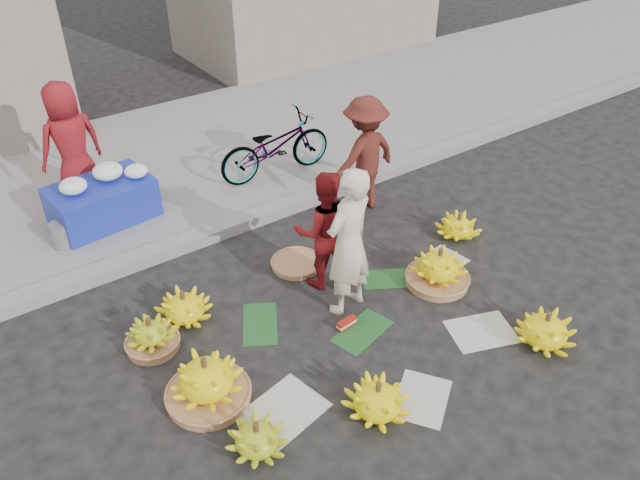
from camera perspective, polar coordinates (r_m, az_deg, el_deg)
ground at (r=6.62m, az=3.50°, el=-7.05°), size 80.00×80.00×0.00m
curb at (r=8.04m, az=-6.15°, el=2.00°), size 40.00×0.25×0.15m
sidewalk at (r=9.72m, az=-12.38°, el=7.41°), size 40.00×4.00×0.12m
newspaper_scatter at (r=6.19m, az=8.13°, el=-11.03°), size 3.20×1.80×0.00m
banana_leaves at (r=6.69m, az=1.76°, el=-6.42°), size 2.00×1.00×0.00m
banana_bunch_0 at (r=5.76m, az=-10.33°, el=-12.60°), size 0.88×0.88×0.51m
banana_bunch_1 at (r=5.41m, az=-5.79°, el=-17.58°), size 0.52×0.52×0.33m
banana_bunch_2 at (r=5.64m, az=5.29°, el=-14.34°), size 0.73×0.73×0.37m
banana_bunch_3 at (r=6.61m, az=19.88°, el=-7.70°), size 0.64×0.64×0.39m
banana_bunch_4 at (r=7.04m, az=10.79°, el=-2.55°), size 0.74×0.74×0.48m
banana_bunch_5 at (r=7.91m, az=12.53°, el=1.24°), size 0.53×0.53×0.33m
banana_bunch_6 at (r=6.39m, az=-15.17°, el=-8.46°), size 0.54×0.54×0.38m
banana_bunch_7 at (r=6.64m, az=-12.31°, el=-6.00°), size 0.72×0.72×0.36m
basket_spare at (r=7.28m, az=-2.19°, el=-2.18°), size 0.62×0.62×0.07m
incense_stack at (r=6.47m, az=2.45°, el=-7.62°), size 0.23×0.09×0.09m
vendor_cream at (r=6.23m, az=2.62°, el=-0.26°), size 0.69×0.54×1.66m
vendor_red at (r=6.66m, az=0.37°, el=0.87°), size 0.83×0.75×1.39m
man_striped at (r=8.01m, az=4.07°, el=7.76°), size 1.05×0.66×1.55m
flower_table at (r=8.21m, az=-19.25°, el=3.56°), size 1.29×0.89×0.71m
grey_bucket at (r=7.95m, az=-22.53°, el=0.48°), size 0.26×0.26×0.30m
flower_vendor at (r=8.50m, az=-21.82°, el=8.10°), size 0.85×0.61×1.62m
bicycle at (r=8.73m, az=-4.12°, el=8.57°), size 0.68×1.70×0.87m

